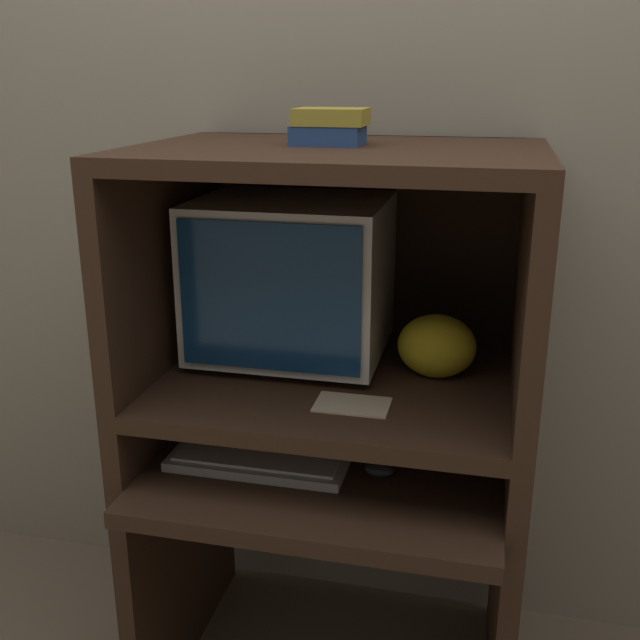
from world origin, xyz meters
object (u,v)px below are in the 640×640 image
Objects in this scene: keyboard at (259,459)px; mouse at (380,469)px; snack_bag at (437,346)px; book_stack at (330,127)px; crt_monitor at (292,277)px.

keyboard is 0.26m from mouse.
book_stack is (-0.24, -0.02, 0.46)m from snack_bag.
snack_bag is (0.09, 0.17, 0.22)m from mouse.
crt_monitor is 2.84× the size of book_stack.
snack_bag reaches higher than mouse.
book_stack is at bearing -32.70° from crt_monitor.
mouse is at bearing -41.41° from crt_monitor.
mouse is (0.26, 0.01, 0.00)m from keyboard.
crt_monitor is 0.48m from mouse.
snack_bag is at bearing 61.41° from mouse.
keyboard is 2.56× the size of book_stack.
snack_bag is at bearing -7.34° from crt_monitor.
keyboard is 6.01× the size of mouse.
keyboard is 0.46m from snack_bag.
snack_bag is 0.52m from book_stack.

